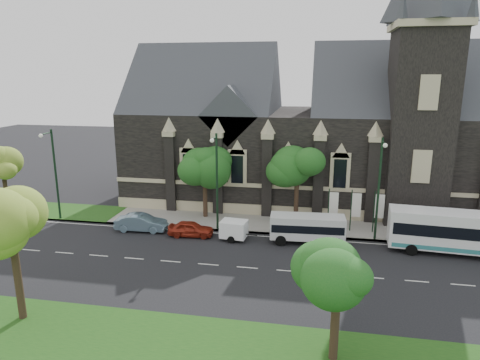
% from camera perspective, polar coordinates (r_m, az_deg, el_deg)
% --- Properties ---
extents(ground, '(160.00, 160.00, 0.00)m').
position_cam_1_polar(ground, '(32.46, 0.97, -11.64)').
color(ground, black).
rests_on(ground, ground).
extents(sidewalk, '(80.00, 5.00, 0.15)m').
position_cam_1_polar(sidewalk, '(41.12, 3.16, -5.89)').
color(sidewalk, gray).
rests_on(sidewalk, ground).
extents(museum, '(40.00, 17.70, 29.90)m').
position_cam_1_polar(museum, '(48.03, 10.83, 6.72)').
color(museum, black).
rests_on(museum, ground).
extents(tree_park_near, '(4.42, 4.42, 8.56)m').
position_cam_1_polar(tree_park_near, '(27.12, -27.80, -4.00)').
color(tree_park_near, black).
rests_on(tree_park_near, ground).
extents(tree_park_east, '(3.40, 3.40, 6.28)m').
position_cam_1_polar(tree_park_east, '(21.76, 13.40, -12.08)').
color(tree_park_east, black).
rests_on(tree_park_east, ground).
extents(tree_walk_right, '(4.08, 4.08, 7.80)m').
position_cam_1_polar(tree_walk_right, '(40.47, 8.00, 2.13)').
color(tree_walk_right, black).
rests_on(tree_walk_right, ground).
extents(tree_walk_left, '(3.91, 3.91, 7.64)m').
position_cam_1_polar(tree_walk_left, '(41.80, -4.44, 2.49)').
color(tree_walk_left, black).
rests_on(tree_walk_left, ground).
extents(tree_walk_far, '(3.40, 3.40, 6.28)m').
position_cam_1_polar(tree_walk_far, '(51.73, -28.91, 1.73)').
color(tree_walk_far, black).
rests_on(tree_walk_far, ground).
extents(street_lamp_near, '(0.36, 1.88, 9.00)m').
position_cam_1_polar(street_lamp_near, '(37.44, 18.14, -0.52)').
color(street_lamp_near, black).
rests_on(street_lamp_near, ground).
extents(street_lamp_mid, '(0.36, 1.88, 9.00)m').
position_cam_1_polar(street_lamp_mid, '(38.09, -3.18, 0.41)').
color(street_lamp_mid, black).
rests_on(street_lamp_mid, ground).
extents(street_lamp_far, '(0.36, 1.88, 9.00)m').
position_cam_1_polar(street_lamp_far, '(44.57, -23.62, 1.25)').
color(street_lamp_far, black).
rests_on(street_lamp_far, ground).
extents(banner_flag_left, '(0.90, 0.10, 4.00)m').
position_cam_1_polar(banner_flag_left, '(39.67, 12.17, -3.43)').
color(banner_flag_left, black).
rests_on(banner_flag_left, ground).
extents(banner_flag_center, '(0.90, 0.10, 4.00)m').
position_cam_1_polar(banner_flag_center, '(39.79, 15.05, -3.54)').
color(banner_flag_center, black).
rests_on(banner_flag_center, ground).
extents(banner_flag_right, '(0.90, 0.10, 4.00)m').
position_cam_1_polar(banner_flag_right, '(40.02, 17.91, -3.65)').
color(banner_flag_right, black).
rests_on(banner_flag_right, ground).
extents(tour_coach, '(11.97, 3.52, 3.44)m').
position_cam_1_polar(tour_coach, '(38.38, 28.12, -6.21)').
color(tour_coach, white).
rests_on(tour_coach, ground).
extents(shuttle_bus, '(6.36, 2.56, 2.41)m').
position_cam_1_polar(shuttle_bus, '(36.86, 9.03, -6.24)').
color(shuttle_bus, silver).
rests_on(shuttle_bus, ground).
extents(box_trailer, '(3.27, 1.93, 1.71)m').
position_cam_1_polar(box_trailer, '(37.21, -0.82, -6.58)').
color(box_trailer, white).
rests_on(box_trailer, ground).
extents(sedan, '(4.83, 1.95, 1.56)m').
position_cam_1_polar(sedan, '(40.36, -13.07, -5.57)').
color(sedan, slate).
rests_on(sedan, ground).
extents(car_far_red, '(4.11, 1.90, 1.37)m').
position_cam_1_polar(car_far_red, '(38.35, -6.60, -6.49)').
color(car_far_red, maroon).
rests_on(car_far_red, ground).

